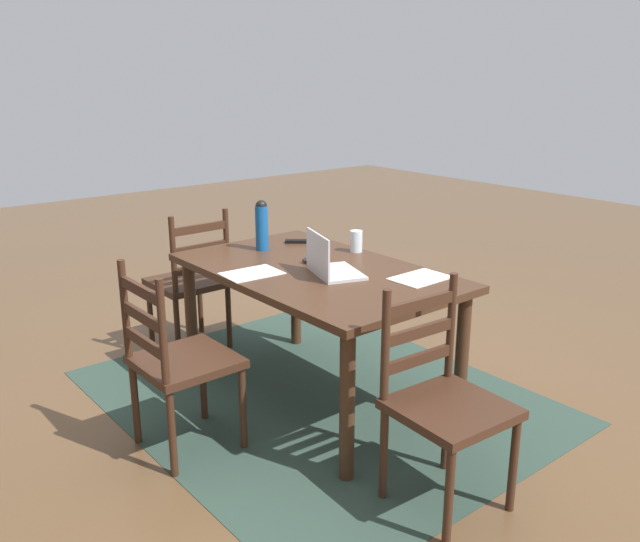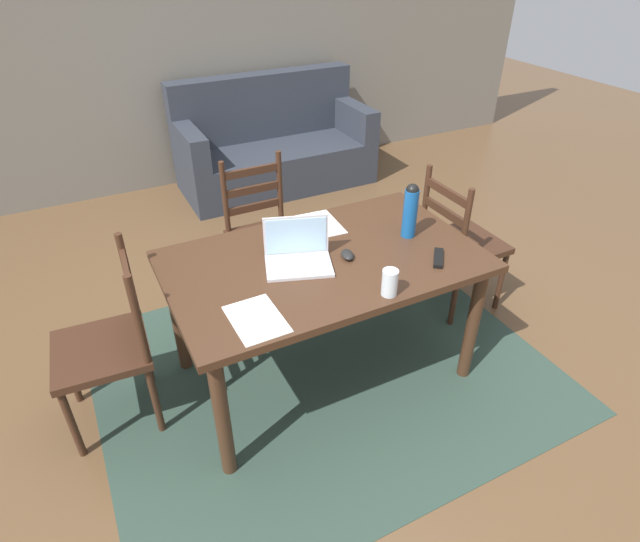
{
  "view_description": "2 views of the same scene",
  "coord_description": "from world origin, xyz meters",
  "px_view_note": "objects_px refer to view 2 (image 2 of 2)",
  "views": [
    {
      "loc": [
        -2.68,
        2.17,
        1.78
      ],
      "look_at": [
        0.14,
        -0.15,
        0.69
      ],
      "focal_mm": 37.5,
      "sensor_mm": 36.0,
      "label": 1
    },
    {
      "loc": [
        -1.02,
        -1.97,
        2.17
      ],
      "look_at": [
        0.05,
        0.14,
        0.59
      ],
      "focal_mm": 29.45,
      "sensor_mm": 36.0,
      "label": 2
    }
  ],
  "objects_px": {
    "computer_mouse": "(347,255)",
    "tv_remote": "(438,258)",
    "chair_left_far": "(109,346)",
    "drinking_glass": "(390,282)",
    "water_bottle": "(411,210)",
    "dining_table": "(324,274)",
    "chair_right_far": "(459,243)",
    "couch": "(273,148)",
    "chair_far_head": "(264,236)",
    "laptop": "(298,252)"
  },
  "relations": [
    {
      "from": "chair_far_head",
      "to": "tv_remote",
      "type": "distance_m",
      "value": 1.26
    },
    {
      "from": "chair_right_far",
      "to": "water_bottle",
      "type": "distance_m",
      "value": 0.75
    },
    {
      "from": "chair_left_far",
      "to": "couch",
      "type": "distance_m",
      "value": 3.02
    },
    {
      "from": "chair_left_far",
      "to": "tv_remote",
      "type": "relative_size",
      "value": 5.59
    },
    {
      "from": "chair_left_far",
      "to": "water_bottle",
      "type": "height_order",
      "value": "water_bottle"
    },
    {
      "from": "dining_table",
      "to": "drinking_glass",
      "type": "distance_m",
      "value": 0.45
    },
    {
      "from": "dining_table",
      "to": "tv_remote",
      "type": "height_order",
      "value": "tv_remote"
    },
    {
      "from": "water_bottle",
      "to": "drinking_glass",
      "type": "xyz_separation_m",
      "value": [
        -0.38,
        -0.4,
        -0.09
      ]
    },
    {
      "from": "chair_right_far",
      "to": "drinking_glass",
      "type": "relative_size",
      "value": 7.51
    },
    {
      "from": "chair_far_head",
      "to": "computer_mouse",
      "type": "bearing_deg",
      "value": -83.09
    },
    {
      "from": "chair_left_far",
      "to": "tv_remote",
      "type": "height_order",
      "value": "chair_left_far"
    },
    {
      "from": "dining_table",
      "to": "couch",
      "type": "bearing_deg",
      "value": 73.18
    },
    {
      "from": "dining_table",
      "to": "chair_right_far",
      "type": "distance_m",
      "value": 1.11
    },
    {
      "from": "water_bottle",
      "to": "tv_remote",
      "type": "distance_m",
      "value": 0.3
    },
    {
      "from": "computer_mouse",
      "to": "couch",
      "type": "bearing_deg",
      "value": 90.81
    },
    {
      "from": "chair_right_far",
      "to": "dining_table",
      "type": "bearing_deg",
      "value": -169.99
    },
    {
      "from": "chair_left_far",
      "to": "couch",
      "type": "xyz_separation_m",
      "value": [
        1.85,
        2.38,
        -0.11
      ]
    },
    {
      "from": "chair_left_far",
      "to": "drinking_glass",
      "type": "distance_m",
      "value": 1.38
    },
    {
      "from": "chair_far_head",
      "to": "couch",
      "type": "height_order",
      "value": "couch"
    },
    {
      "from": "laptop",
      "to": "water_bottle",
      "type": "xyz_separation_m",
      "value": [
        0.64,
        -0.03,
        0.1
      ]
    },
    {
      "from": "dining_table",
      "to": "water_bottle",
      "type": "bearing_deg",
      "value": -0.55
    },
    {
      "from": "chair_right_far",
      "to": "computer_mouse",
      "type": "bearing_deg",
      "value": -166.2
    },
    {
      "from": "couch",
      "to": "water_bottle",
      "type": "bearing_deg",
      "value": -95.98
    },
    {
      "from": "chair_far_head",
      "to": "chair_right_far",
      "type": "height_order",
      "value": "same"
    },
    {
      "from": "laptop",
      "to": "computer_mouse",
      "type": "xyz_separation_m",
      "value": [
        0.24,
        -0.07,
        -0.04
      ]
    },
    {
      "from": "chair_right_far",
      "to": "laptop",
      "type": "xyz_separation_m",
      "value": [
        -1.2,
        -0.17,
        0.36
      ]
    },
    {
      "from": "computer_mouse",
      "to": "tv_remote",
      "type": "relative_size",
      "value": 0.59
    },
    {
      "from": "laptop",
      "to": "couch",
      "type": "bearing_deg",
      "value": 70.35
    },
    {
      "from": "chair_left_far",
      "to": "laptop",
      "type": "distance_m",
      "value": 1.02
    },
    {
      "from": "chair_left_far",
      "to": "tv_remote",
      "type": "xyz_separation_m",
      "value": [
        1.57,
        -0.46,
        0.31
      ]
    },
    {
      "from": "couch",
      "to": "water_bottle",
      "type": "height_order",
      "value": "water_bottle"
    },
    {
      "from": "chair_left_far",
      "to": "drinking_glass",
      "type": "height_order",
      "value": "chair_left_far"
    },
    {
      "from": "dining_table",
      "to": "drinking_glass",
      "type": "height_order",
      "value": "drinking_glass"
    },
    {
      "from": "drinking_glass",
      "to": "computer_mouse",
      "type": "xyz_separation_m",
      "value": [
        -0.02,
        0.36,
        -0.05
      ]
    },
    {
      "from": "water_bottle",
      "to": "couch",
      "type": "bearing_deg",
      "value": 84.02
    },
    {
      "from": "chair_left_far",
      "to": "drinking_glass",
      "type": "xyz_separation_m",
      "value": [
        1.19,
        -0.59,
        0.36
      ]
    },
    {
      "from": "water_bottle",
      "to": "tv_remote",
      "type": "relative_size",
      "value": 1.76
    },
    {
      "from": "chair_right_far",
      "to": "drinking_glass",
      "type": "distance_m",
      "value": 1.17
    },
    {
      "from": "chair_left_far",
      "to": "water_bottle",
      "type": "xyz_separation_m",
      "value": [
        1.58,
        -0.19,
        0.46
      ]
    },
    {
      "from": "chair_right_far",
      "to": "computer_mouse",
      "type": "relative_size",
      "value": 9.5
    },
    {
      "from": "laptop",
      "to": "computer_mouse",
      "type": "distance_m",
      "value": 0.25
    },
    {
      "from": "chair_far_head",
      "to": "drinking_glass",
      "type": "relative_size",
      "value": 7.51
    },
    {
      "from": "chair_left_far",
      "to": "chair_right_far",
      "type": "xyz_separation_m",
      "value": [
        2.14,
        0.0,
        0.0
      ]
    },
    {
      "from": "chair_left_far",
      "to": "water_bottle",
      "type": "distance_m",
      "value": 1.65
    },
    {
      "from": "chair_far_head",
      "to": "computer_mouse",
      "type": "relative_size",
      "value": 9.5
    },
    {
      "from": "dining_table",
      "to": "chair_right_far",
      "type": "relative_size",
      "value": 1.65
    },
    {
      "from": "water_bottle",
      "to": "drinking_glass",
      "type": "relative_size",
      "value": 2.37
    },
    {
      "from": "dining_table",
      "to": "chair_far_head",
      "type": "bearing_deg",
      "value": 90.02
    },
    {
      "from": "computer_mouse",
      "to": "tv_remote",
      "type": "distance_m",
      "value": 0.45
    },
    {
      "from": "laptop",
      "to": "computer_mouse",
      "type": "bearing_deg",
      "value": -16.43
    }
  ]
}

